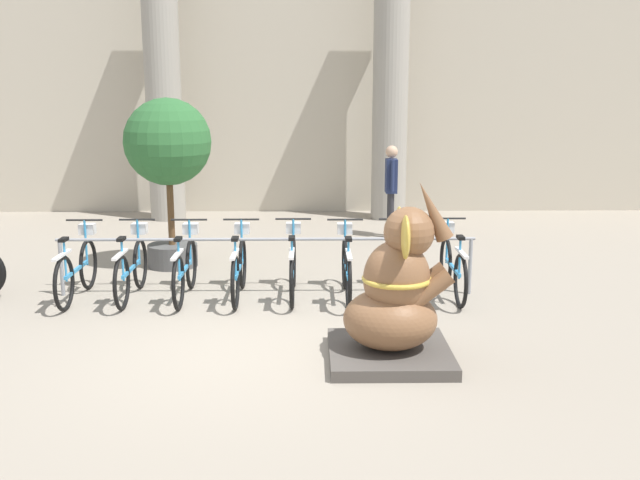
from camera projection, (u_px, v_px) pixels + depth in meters
name	position (u px, v px, depth m)	size (l,w,h in m)	color
ground_plane	(248.00, 347.00, 7.53)	(60.00, 60.00, 0.00)	gray
building_facade	(279.00, 73.00, 15.31)	(20.00, 0.20, 6.00)	#BCB29E
column_left	(163.00, 91.00, 14.38)	(0.90, 0.90, 5.16)	gray
column_right	(390.00, 91.00, 14.45)	(0.90, 0.90, 5.16)	gray
bike_rack	(266.00, 248.00, 9.30)	(5.47, 0.05, 0.77)	gray
bicycle_0	(77.00, 268.00, 9.19)	(0.48, 1.66, 0.97)	black
bicycle_1	(132.00, 267.00, 9.22)	(0.48, 1.66, 0.97)	black
bicycle_2	(185.00, 268.00, 9.22)	(0.48, 1.66, 0.97)	black
bicycle_3	(239.00, 267.00, 9.24)	(0.48, 1.66, 0.97)	black
bicycle_4	(293.00, 267.00, 9.27)	(0.48, 1.66, 0.97)	black
bicycle_5	(346.00, 267.00, 9.23)	(0.48, 1.66, 0.97)	black
bicycle_6	(400.00, 267.00, 9.27)	(0.48, 1.66, 0.97)	black
bicycle_7	(452.00, 266.00, 9.31)	(0.48, 1.66, 0.97)	black
elephant_statue	(396.00, 300.00, 7.06)	(1.22, 1.22, 1.83)	#4C4742
person_pedestrian	(391.00, 183.00, 12.92)	(0.22, 0.47, 1.67)	#28282D
potted_tree	(168.00, 152.00, 10.59)	(1.30, 1.30, 2.55)	#4C4C4C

